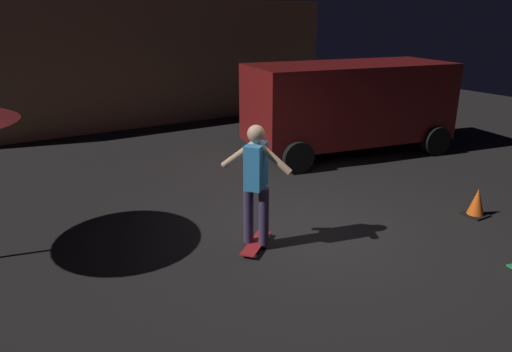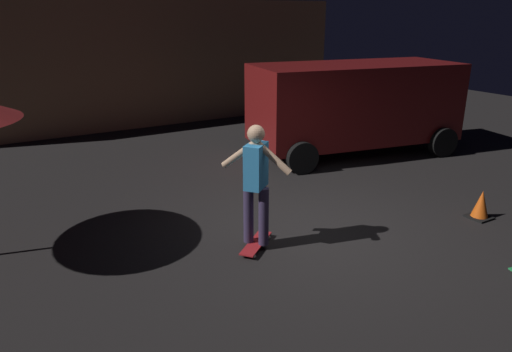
{
  "view_description": "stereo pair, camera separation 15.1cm",
  "coord_description": "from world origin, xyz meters",
  "px_view_note": "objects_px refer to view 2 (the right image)",
  "views": [
    {
      "loc": [
        -4.06,
        -5.01,
        3.1
      ],
      "look_at": [
        -0.95,
        -0.01,
        1.05
      ],
      "focal_mm": 33.14,
      "sensor_mm": 36.0,
      "label": 1
    },
    {
      "loc": [
        -3.93,
        -5.09,
        3.1
      ],
      "look_at": [
        -0.95,
        -0.01,
        1.05
      ],
      "focal_mm": 33.14,
      "sensor_mm": 36.0,
      "label": 2
    }
  ],
  "objects_px": {
    "skateboard_ridden": "(256,243)",
    "skater": "(256,177)",
    "parked_van": "(355,103)",
    "traffic_cone": "(481,206)"
  },
  "relations": [
    {
      "from": "skateboard_ridden",
      "to": "skater",
      "type": "bearing_deg",
      "value": 0.0
    },
    {
      "from": "parked_van",
      "to": "skateboard_ridden",
      "type": "distance_m",
      "value": 5.35
    },
    {
      "from": "parked_van",
      "to": "skateboard_ridden",
      "type": "xyz_separation_m",
      "value": [
        -4.32,
        -2.95,
        -1.11
      ]
    },
    {
      "from": "parked_van",
      "to": "skater",
      "type": "xyz_separation_m",
      "value": [
        -4.32,
        -2.95,
        -0.12
      ]
    },
    {
      "from": "skateboard_ridden",
      "to": "skater",
      "type": "relative_size",
      "value": 0.44
    },
    {
      "from": "skater",
      "to": "traffic_cone",
      "type": "distance_m",
      "value": 3.78
    },
    {
      "from": "skater",
      "to": "traffic_cone",
      "type": "xyz_separation_m",
      "value": [
        3.57,
        -0.94,
        -0.83
      ]
    },
    {
      "from": "skateboard_ridden",
      "to": "traffic_cone",
      "type": "height_order",
      "value": "traffic_cone"
    },
    {
      "from": "skater",
      "to": "skateboard_ridden",
      "type": "bearing_deg",
      "value": 180.0
    },
    {
      "from": "parked_van",
      "to": "traffic_cone",
      "type": "xyz_separation_m",
      "value": [
        -0.76,
        -3.9,
        -0.95
      ]
    }
  ]
}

